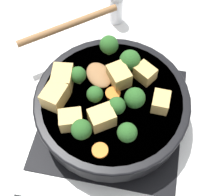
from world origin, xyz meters
name	(u,v)px	position (x,y,z in m)	size (l,w,h in m)	color
ground_plane	(112,117)	(0.00, 0.00, 0.00)	(2.40, 2.40, 0.00)	white
front_burner_grate	(112,114)	(0.00, 0.00, 0.01)	(0.31, 0.31, 0.03)	black
skillet_pan	(112,105)	(0.00, 0.00, 0.06)	(0.32, 0.41, 0.06)	black
wooden_spoon	(80,45)	(0.09, -0.12, 0.09)	(0.24, 0.25, 0.02)	olive
tofu_cube_center_large	(102,118)	(0.01, 0.06, 0.10)	(0.05, 0.04, 0.04)	tan
tofu_cube_near_handle	(161,101)	(-0.10, 0.00, 0.10)	(0.04, 0.03, 0.03)	tan
tofu_cube_east_chunk	(71,120)	(0.06, 0.07, 0.10)	(0.04, 0.03, 0.03)	tan
tofu_cube_west_chunk	(55,96)	(0.11, 0.03, 0.10)	(0.05, 0.04, 0.04)	tan
tofu_cube_back_piece	(145,73)	(-0.06, -0.06, 0.10)	(0.04, 0.03, 0.03)	tan
tofu_cube_front_piece	(63,78)	(0.10, -0.02, 0.10)	(0.05, 0.04, 0.04)	tan
tofu_cube_mid_small	(119,76)	(-0.01, -0.04, 0.10)	(0.05, 0.04, 0.04)	tan
broccoli_floret_near_spoon	(127,133)	(-0.04, 0.08, 0.11)	(0.04, 0.04, 0.04)	#709956
broccoli_floret_center_top	(117,106)	(-0.01, 0.03, 0.11)	(0.03, 0.03, 0.04)	#709956
broccoli_floret_east_rim	(95,94)	(0.03, 0.01, 0.11)	(0.03, 0.03, 0.04)	#709956
broccoli_floret_west_rim	(109,45)	(0.03, -0.11, 0.11)	(0.04, 0.04, 0.05)	#709956
broccoli_floret_north_edge	(135,98)	(-0.05, 0.01, 0.11)	(0.04, 0.04, 0.05)	#709956
broccoli_floret_south_cluster	(78,75)	(0.08, -0.03, 0.11)	(0.03, 0.03, 0.04)	#709956
broccoli_floret_mid_floret	(130,60)	(-0.02, -0.08, 0.11)	(0.04, 0.04, 0.05)	#709956
broccoli_floret_small_inner	(81,130)	(0.04, 0.09, 0.11)	(0.04, 0.04, 0.05)	#709956
carrot_slice_orange_thin	(115,94)	(0.00, -0.01, 0.09)	(0.03, 0.03, 0.01)	orange
carrot_slice_near_center	(98,150)	(0.00, 0.12, 0.09)	(0.03, 0.03, 0.01)	orange
salt_shaker	(116,9)	(0.05, -0.29, 0.04)	(0.04, 0.04, 0.09)	white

